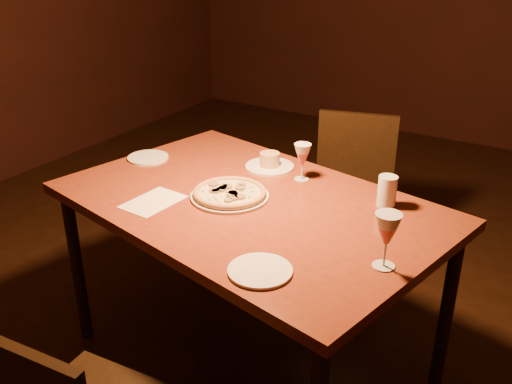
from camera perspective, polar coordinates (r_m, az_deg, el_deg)
The scene contains 11 objects.
floor at distance 2.71m, azimuth 4.46°, elevation -17.17°, with size 7.00×7.00×0.00m, color black.
dining_table at distance 2.32m, azimuth -0.65°, elevation -2.45°, with size 1.70×1.28×0.82m.
chair_far at distance 3.19m, azimuth 9.48°, elevation 0.35°, with size 0.53×0.53×0.90m.
pizza_plate at distance 2.31m, azimuth -2.65°, elevation -0.13°, with size 0.32×0.32×0.03m.
ramekin_saucer at distance 2.60m, azimuth 1.38°, elevation 2.93°, with size 0.22×0.22×0.07m.
wine_glass_far at distance 2.46m, azimuth 4.64°, elevation 3.01°, with size 0.07×0.07×0.16m, color #BB514E, non-canonical shape.
wine_glass_right at distance 1.86m, azimuth 12.88°, elevation -4.78°, with size 0.09×0.09×0.19m, color #BB514E, non-canonical shape.
water_tumbler at distance 2.28m, azimuth 12.98°, elevation 0.08°, with size 0.07×0.07×0.12m, color silver.
side_plate_left at distance 2.76m, azimuth -10.75°, elevation 3.41°, with size 0.19×0.19×0.01m, color white.
side_plate_near at distance 1.83m, azimuth 0.41°, elevation -7.87°, with size 0.21×0.21×0.01m, color white.
menu_card at distance 2.32m, azimuth -10.23°, elevation -0.96°, with size 0.16×0.24×0.00m, color white.
Camera 1 is at (0.88, -1.82, 1.81)m, focal length 40.00 mm.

